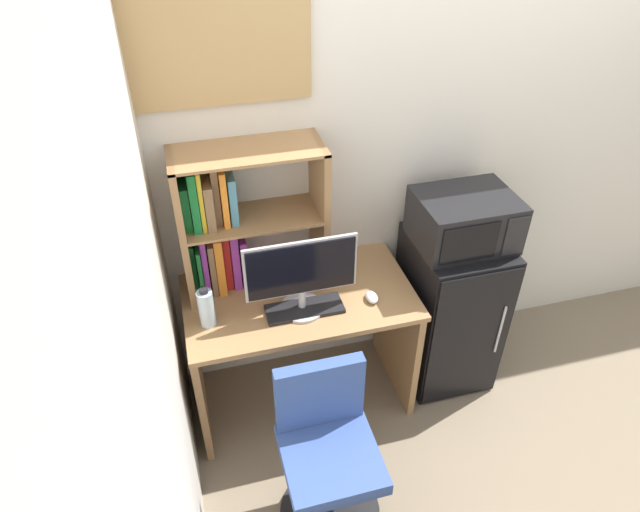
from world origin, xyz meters
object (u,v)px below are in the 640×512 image
Objects in this scene: microwave at (464,220)px; hutch_bookshelf at (229,222)px; computer_mouse at (372,297)px; water_bottle at (206,308)px; mini_fridge at (448,309)px; desk_chair at (327,459)px; monitor at (301,274)px; wall_corkboard at (218,47)px; keyboard at (305,309)px.

hutch_bookshelf is at bearing 171.04° from microwave.
microwave reaches higher than computer_mouse.
water_bottle is 1.34m from microwave.
desk_chair is (-0.91, -0.69, -0.08)m from mini_fridge.
wall_corkboard is (-0.24, 0.41, 0.93)m from monitor.
computer_mouse is at bearing -2.26° from keyboard.
water_bottle is at bearing -175.82° from microwave.
monitor is at bearing -172.97° from mini_fridge.
hutch_bookshelf is at bearing 133.74° from monitor.
monitor is 0.84m from desk_chair.
mini_fridge is (0.53, 0.14, -0.32)m from computer_mouse.
mini_fridge is (1.15, -0.18, -0.67)m from hutch_bookshelf.
monitor is 5.88× the size of computer_mouse.
hutch_bookshelf is 1.97× the size of keyboard.
microwave is (1.32, 0.10, 0.20)m from water_bottle.
water_bottle is 0.27× the size of wall_corkboard.
computer_mouse is (0.35, -0.03, -0.20)m from monitor.
microwave is (0.53, 0.14, 0.28)m from computer_mouse.
mini_fridge is at bearing -90.14° from microwave.
hutch_bookshelf reaches higher than mini_fridge.
microwave is (0.87, 0.13, 0.29)m from keyboard.
microwave is 0.62× the size of wall_corkboard.
hutch_bookshelf is 1.18m from desk_chair.
wall_corkboard is (-1.11, 0.30, 1.45)m from mini_fridge.
desk_chair is at bearing -78.51° from wall_corkboard.
computer_mouse is (0.63, -0.32, -0.35)m from hutch_bookshelf.
water_bottle is 1.14m from wall_corkboard.
monitor is at bearing 119.12° from keyboard.
hutch_bookshelf is 0.94× the size of wall_corkboard.
keyboard is (0.01, -0.01, -0.21)m from monitor.
desk_chair reaches higher than computer_mouse.
hutch_bookshelf is at bearing 105.69° from desk_chair.
wall_corkboard reaches higher than keyboard.
hutch_bookshelf reaches higher than microwave.
wall_corkboard is at bearing 164.78° from microwave.
water_bottle reaches higher than keyboard.
microwave is 1.33m from desk_chair.
computer_mouse is at bearing -165.53° from mini_fridge.
hutch_bookshelf is 8.14× the size of computer_mouse.
water_bottle is 0.88m from desk_chair.
mini_fridge is (0.87, 0.12, -0.31)m from keyboard.
monitor is at bearing -1.78° from water_bottle.
computer_mouse is at bearing -37.08° from wall_corkboard.
hutch_bookshelf is 0.43m from monitor.
computer_mouse is 0.61m from microwave.
computer_mouse is 0.11× the size of wall_corkboard.
hutch_bookshelf is at bearing 133.16° from keyboard.
hutch_bookshelf reaches higher than desk_chair.
mini_fridge is 1.09× the size of desk_chair.
desk_chair is at bearing -124.41° from computer_mouse.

